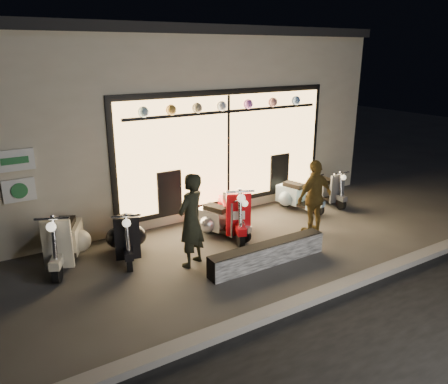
# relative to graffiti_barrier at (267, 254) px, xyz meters

# --- Properties ---
(ground) EXTENTS (40.00, 40.00, 0.00)m
(ground) POSITION_rel_graffiti_barrier_xyz_m (-0.01, 0.65, -0.20)
(ground) COLOR #383533
(ground) RESTS_ON ground
(kerb) EXTENTS (40.00, 0.25, 0.12)m
(kerb) POSITION_rel_graffiti_barrier_xyz_m (-0.01, -1.35, -0.14)
(kerb) COLOR slate
(kerb) RESTS_ON ground
(shop_building) EXTENTS (10.20, 6.23, 4.20)m
(shop_building) POSITION_rel_graffiti_barrier_xyz_m (-0.01, 5.63, 1.90)
(shop_building) COLOR beige
(shop_building) RESTS_ON ground
(graffiti_barrier) EXTENTS (2.37, 0.28, 0.40)m
(graffiti_barrier) POSITION_rel_graffiti_barrier_xyz_m (0.00, 0.00, 0.00)
(graffiti_barrier) COLOR black
(graffiti_barrier) RESTS_ON ground
(scooter_silver) EXTENTS (0.72, 1.24, 0.90)m
(scooter_silver) POSITION_rel_graffiti_barrier_xyz_m (-0.08, 1.60, 0.16)
(scooter_silver) COLOR black
(scooter_silver) RESTS_ON ground
(scooter_red) EXTENTS (0.86, 1.51, 1.09)m
(scooter_red) POSITION_rel_graffiti_barrier_xyz_m (0.29, 1.60, 0.24)
(scooter_red) COLOR black
(scooter_red) RESTS_ON ground
(scooter_black) EXTENTS (0.70, 1.37, 0.98)m
(scooter_black) POSITION_rel_graffiti_barrier_xyz_m (-2.00, 1.73, 0.19)
(scooter_black) COLOR black
(scooter_black) RESTS_ON ground
(scooter_cream) EXTENTS (0.88, 1.47, 1.08)m
(scooter_cream) POSITION_rel_graffiti_barrier_xyz_m (-3.04, 2.03, 0.23)
(scooter_cream) COLOR black
(scooter_cream) RESTS_ON ground
(scooter_blue) EXTENTS (0.60, 1.29, 0.92)m
(scooter_blue) POSITION_rel_graffiti_barrier_xyz_m (2.33, 1.98, 0.17)
(scooter_blue) COLOR black
(scooter_blue) RESTS_ON ground
(scooter_grey) EXTENTS (0.47, 1.23, 0.88)m
(scooter_grey) POSITION_rel_graffiti_barrier_xyz_m (3.31, 1.98, 0.15)
(scooter_grey) COLOR black
(scooter_grey) RESTS_ON ground
(man) EXTENTS (0.74, 0.64, 1.70)m
(man) POSITION_rel_graffiti_barrier_xyz_m (-1.15, 0.72, 0.65)
(man) COLOR black
(man) RESTS_ON ground
(woman) EXTENTS (0.95, 0.44, 1.58)m
(woman) POSITION_rel_graffiti_barrier_xyz_m (1.69, 0.65, 0.59)
(woman) COLOR brown
(woman) RESTS_ON ground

